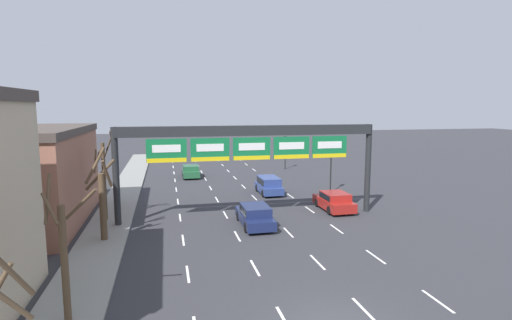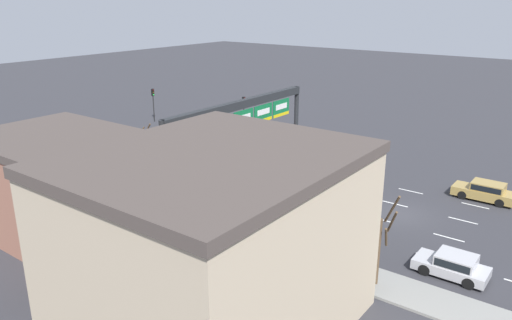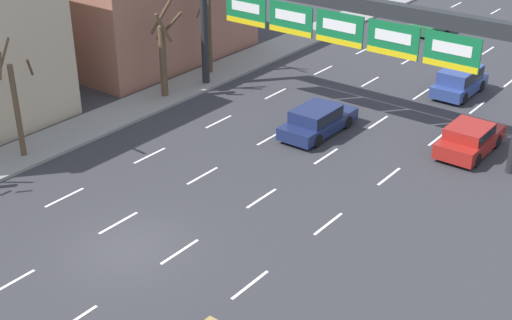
# 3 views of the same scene
# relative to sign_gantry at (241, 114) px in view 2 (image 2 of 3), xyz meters

# --- Properties ---
(ground_plane) EXTENTS (220.00, 220.00, 0.00)m
(ground_plane) POSITION_rel_sign_gantry_xyz_m (-0.00, -14.65, -5.48)
(ground_plane) COLOR #333338
(sidewalk_left) EXTENTS (2.80, 110.00, 0.15)m
(sidewalk_left) POSITION_rel_sign_gantry_xyz_m (-9.65, -14.65, -5.40)
(sidewalk_left) COLOR gray
(sidewalk_left) RESTS_ON ground_plane
(lane_dashes) EXTENTS (10.02, 67.00, 0.01)m
(lane_dashes) POSITION_rel_sign_gantry_xyz_m (-0.00, -1.15, -5.47)
(lane_dashes) COLOR white
(lane_dashes) RESTS_ON ground_plane
(sign_gantry) EXTENTS (18.53, 0.70, 6.64)m
(sign_gantry) POSITION_rel_sign_gantry_xyz_m (0.00, 0.00, 0.00)
(sign_gantry) COLOR #232628
(sign_gantry) RESTS_ON ground_plane
(building_near) EXTENTS (12.65, 10.75, 8.66)m
(building_near) POSITION_rel_sign_gantry_xyz_m (-17.65, -12.50, -1.14)
(building_near) COLOR #C6B293
(building_near) RESTS_ON ground_plane
(building_far) EXTENTS (8.79, 12.92, 6.58)m
(building_far) POSITION_rel_sign_gantry_xyz_m (-15.76, 1.84, -2.18)
(building_far) COLOR #9E6651
(building_far) RESTS_ON ground_plane
(car_green) EXTENTS (1.85, 3.99, 1.39)m
(car_green) POSITION_rel_sign_gantry_xyz_m (-3.16, 17.78, -4.73)
(car_green) COLOR #235B38
(car_green) RESTS_ON ground_plane
(suv_blue) EXTENTS (1.84, 4.05, 1.56)m
(suv_blue) POSITION_rel_sign_gantry_xyz_m (3.30, 7.63, -4.61)
(suv_blue) COLOR navy
(suv_blue) RESTS_ON ground_plane
(car_gold) EXTENTS (1.80, 4.51, 1.47)m
(car_gold) POSITION_rel_sign_gantry_xyz_m (6.53, -18.90, -4.70)
(car_gold) COLOR #A88947
(car_gold) RESTS_ON ground_plane
(car_navy) EXTENTS (1.91, 4.63, 1.43)m
(car_navy) POSITION_rel_sign_gantry_xyz_m (-0.11, -1.77, -4.71)
(car_navy) COLOR #19234C
(car_navy) RESTS_ON ground_plane
(car_silver) EXTENTS (1.87, 3.99, 1.36)m
(car_silver) POSITION_rel_sign_gantry_xyz_m (-6.39, -20.21, -4.75)
(car_silver) COLOR #B7B7BC
(car_silver) RESTS_ON ground_plane
(car_red) EXTENTS (1.95, 4.16, 1.43)m
(car_red) POSITION_rel_sign_gantry_xyz_m (6.73, 0.80, -4.72)
(car_red) COLOR maroon
(car_red) RESTS_ON ground_plane
(traffic_light_near_gantry) EXTENTS (0.30, 0.35, 4.83)m
(traffic_light_near_gantry) POSITION_rel_sign_gantry_xyz_m (8.96, 6.71, -2.04)
(traffic_light_near_gantry) COLOR black
(traffic_light_near_gantry) RESTS_ON ground_plane
(traffic_light_mid_block) EXTENTS (0.30, 0.35, 4.19)m
(traffic_light_mid_block) POSITION_rel_sign_gantry_xyz_m (8.99, 21.21, -2.46)
(traffic_light_mid_block) COLOR black
(traffic_light_mid_block) RESTS_ON ground_plane
(tree_bare_closest) EXTENTS (1.78, 1.69, 5.42)m
(tree_bare_closest) POSITION_rel_sign_gantry_xyz_m (-9.54, -2.80, -2.84)
(tree_bare_closest) COLOR brown
(tree_bare_closest) RESTS_ON sidewalk_left
(tree_bare_second) EXTENTS (1.86, 1.87, 5.48)m
(tree_bare_second) POSITION_rel_sign_gantry_xyz_m (-9.44, -12.33, -2.70)
(tree_bare_second) COLOR brown
(tree_bare_second) RESTS_ON sidewalk_left
(tree_bare_third) EXTENTS (1.60, 1.60, 5.31)m
(tree_bare_third) POSITION_rel_sign_gantry_xyz_m (-9.84, -17.20, -2.93)
(tree_bare_third) COLOR brown
(tree_bare_third) RESTS_ON sidewalk_left
(tree_bare_furthest) EXTENTS (1.34, 1.46, 6.21)m
(tree_bare_furthest) POSITION_rel_sign_gantry_xyz_m (-10.00, 1.61, -2.21)
(tree_bare_furthest) COLOR brown
(tree_bare_furthest) RESTS_ON sidewalk_left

